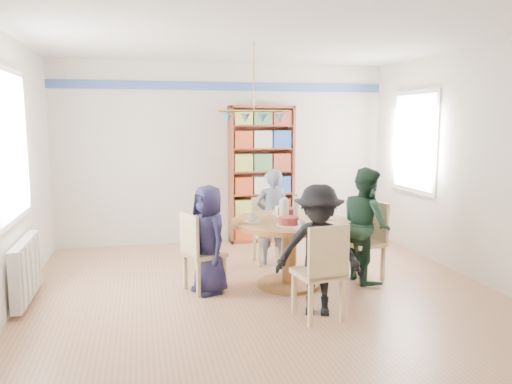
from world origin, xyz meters
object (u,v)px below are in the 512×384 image
object	(u,v)px
radiator	(26,269)
chair_right	(369,236)
chair_far	(267,227)
person_right	(366,225)
person_far	(272,217)
chair_near	(322,268)
dining_table	(289,237)
person_left	(209,239)
chair_left	(198,249)
bookshelf	(261,175)
person_near	(318,250)

from	to	relation	value
radiator	chair_right	xyz separation A→B (m)	(3.74, -0.04, 0.15)
radiator	chair_far	world-z (taller)	chair_far
person_right	person_far	size ratio (longest dim) A/B	1.07
chair_near	person_far	bearing A→B (deg)	88.86
radiator	person_right	world-z (taller)	person_right
dining_table	person_left	world-z (taller)	person_left
chair_left	person_right	bearing A→B (deg)	-1.01
dining_table	person_left	size ratio (longest dim) A/B	1.11
dining_table	bookshelf	bearing A→B (deg)	84.74
radiator	dining_table	xyz separation A→B (m)	(2.76, -0.09, 0.21)
radiator	chair_left	world-z (taller)	chair_left
chair_far	chair_near	bearing A→B (deg)	-89.94
chair_right	chair_near	world-z (taller)	chair_near
radiator	chair_far	xyz separation A→B (m)	(2.75, 0.90, 0.12)
person_far	bookshelf	distance (m)	1.31
radiator	chair_near	bearing A→B (deg)	-22.32
person_near	chair_near	bearing A→B (deg)	-79.48
dining_table	person_far	xyz separation A→B (m)	(0.04, 0.89, 0.06)
chair_right	person_right	bearing A→B (deg)	-137.66
radiator	chair_near	world-z (taller)	chair_near
person_left	person_right	xyz separation A→B (m)	(1.82, -0.00, 0.07)
person_right	radiator	bearing A→B (deg)	85.96
chair_right	chair_left	bearing A→B (deg)	-179.11
person_near	person_far	bearing A→B (deg)	108.66
chair_near	person_left	world-z (taller)	person_left
chair_left	person_left	distance (m)	0.16
person_right	person_near	xyz separation A→B (m)	(-0.88, -0.84, -0.03)
person_left	person_far	xyz separation A→B (m)	(0.94, 0.90, 0.03)
dining_table	person_right	distance (m)	0.92
radiator	person_far	xyz separation A→B (m)	(2.79, 0.80, 0.27)
chair_right	chair_far	distance (m)	1.36
chair_right	person_right	distance (m)	0.19
chair_far	bookshelf	distance (m)	1.28
chair_left	chair_near	size ratio (longest dim) A/B	0.94
radiator	chair_right	distance (m)	3.74
person_right	person_far	bearing A→B (deg)	41.64
chair_near	person_right	bearing A→B (deg)	48.28
person_right	chair_left	bearing A→B (deg)	86.62
person_right	person_far	world-z (taller)	person_right
person_far	chair_right	bearing A→B (deg)	137.53
chair_near	person_near	distance (m)	0.23
radiator	person_right	xyz separation A→B (m)	(3.67, -0.11, 0.31)
chair_near	person_far	world-z (taller)	person_far
chair_far	person_far	bearing A→B (deg)	-68.36
person_left	bookshelf	world-z (taller)	bookshelf
chair_far	person_left	bearing A→B (deg)	-131.96
chair_left	chair_right	xyz separation A→B (m)	(2.00, 0.03, 0.02)
chair_near	chair_far	bearing A→B (deg)	90.06
dining_table	person_near	distance (m)	0.86
dining_table	chair_far	world-z (taller)	chair_far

